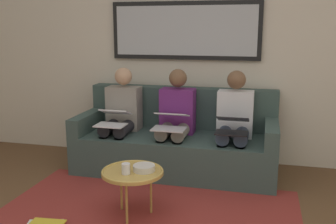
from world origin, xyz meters
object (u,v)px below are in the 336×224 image
Objects in this scene: person_right at (121,115)px; laptop_white at (113,118)px; couch at (177,142)px; person_left at (234,121)px; coffee_table at (133,173)px; person_middle at (176,118)px; framed_mirror at (185,31)px; bowl at (144,168)px; laptop_black at (232,125)px; cup at (126,169)px; laptop_silver at (171,121)px.

person_right is 3.07× the size of laptop_white.
couch is 0.71m from person_left.
coffee_table is at bearing 85.01° from couch.
couch is 1.93× the size of person_middle.
bowl is at bearing 89.49° from framed_mirror.
person_right is at bearing -60.77° from bowl.
person_right is at bearing -10.58° from laptop_black.
person_middle and person_right have the same top height.
couch is 0.31m from person_middle.
person_right is at bearing -65.08° from coffee_table.
laptop_white is (1.28, 0.23, 0.02)m from person_left.
cup reaches higher than coffee_table.
framed_mirror is 1.55× the size of person_right.
laptop_white is (0.64, 0.69, -0.92)m from framed_mirror.
framed_mirror reaches higher than cup.
coffee_table is 1.41× the size of laptop_white.
person_left and person_middle have the same top height.
couch is 0.78m from laptop_black.
laptop_silver reaches higher than coffee_table.
coffee_table is 0.10m from cup.
person_right is at bearing 35.52° from framed_mirror.
laptop_white is at bearing 47.23° from framed_mirror.
laptop_black is at bearing 179.77° from laptop_silver.
cup is 0.24× the size of laptop_silver.
framed_mirror is 1.55× the size of person_left.
framed_mirror is 9.49× the size of bowl.
person_middle is (-0.01, -1.12, 0.18)m from bowl.
laptop_silver is 1.03× the size of laptop_white.
person_right is (1.28, 0.00, 0.00)m from person_left.
person_right is (0.50, -1.22, 0.16)m from cup.
coffee_table is at bearing 83.35° from laptop_silver.
laptop_black is 0.95× the size of laptop_white.
cup is at bearing 85.34° from framed_mirror.
couch is 1.31m from cup.
laptop_white is (0.53, -0.91, 0.24)m from coffee_table.
coffee_table is at bearing 114.92° from person_right.
laptop_black is at bearing 179.81° from laptop_white.
framed_mirror is 4.99× the size of laptop_black.
laptop_black is at bearing 154.31° from couch.
cup is at bearing 83.95° from couch.
couch reaches higher than laptop_black.
laptop_silver is at bearing 20.28° from person_left.
laptop_black is at bearing -126.63° from bowl.
person_right reaches higher than coffee_table.
laptop_silver is at bearing 159.72° from person_right.
person_middle is 2.99× the size of laptop_silver.
laptop_black is (-0.65, -0.88, 0.20)m from bowl.
person_left is at bearing -123.01° from coffee_table.
laptop_black is (-0.75, -0.91, 0.24)m from coffee_table.
coffee_table is 1.29m from person_right.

